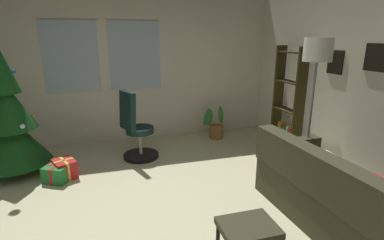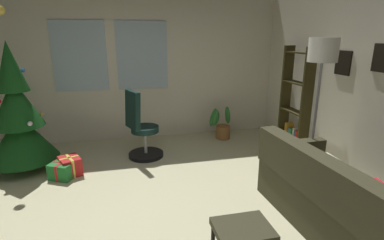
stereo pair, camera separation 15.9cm
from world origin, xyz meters
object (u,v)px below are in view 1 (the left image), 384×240
gift_box_gold (55,167)px  holiday_tree (10,122)px  gift_box_green (58,173)px  bookshelf (288,106)px  potted_plant (214,125)px  footstool (248,230)px  office_chair (136,133)px  floor_lamp (317,62)px  gift_box_red (65,169)px  couch (370,210)px

gift_box_gold → holiday_tree: bearing=167.5°
gift_box_green → holiday_tree: bearing=144.9°
gift_box_gold → bookshelf: size_ratio=0.21×
gift_box_gold → potted_plant: size_ratio=0.60×
potted_plant → holiday_tree: bearing=-168.7°
footstool → office_chair: office_chair is taller
holiday_tree → floor_lamp: 4.09m
holiday_tree → bookshelf: holiday_tree is taller
gift_box_red → gift_box_green: bearing=-135.7°
couch → bookshelf: (0.51, 2.19, 0.49)m
gift_box_gold → gift_box_green: bearing=-74.6°
gift_box_gold → floor_lamp: bearing=-21.0°
office_chair → gift_box_red: bearing=-159.2°
office_chair → floor_lamp: (2.06, -1.42, 1.16)m
gift_box_gold → office_chair: office_chair is taller
gift_box_gold → floor_lamp: floor_lamp is taller
floor_lamp → gift_box_green: bearing=163.4°
gift_box_red → bookshelf: size_ratio=0.22×
footstool → floor_lamp: (1.40, 1.12, 1.27)m
gift_box_red → floor_lamp: bearing=-18.3°
gift_box_red → floor_lamp: floor_lamp is taller
holiday_tree → floor_lamp: (3.77, -1.36, 0.82)m
couch → office_chair: bearing=127.3°
gift_box_green → gift_box_gold: gift_box_green is taller
footstool → holiday_tree: bearing=133.6°
gift_box_red → potted_plant: (2.57, 0.99, 0.12)m
floor_lamp → office_chair: bearing=145.5°
bookshelf → holiday_tree: bearing=175.8°
gift_box_green → office_chair: bearing=22.9°
floor_lamp → gift_box_red: bearing=161.7°
footstool → gift_box_green: size_ratio=1.16×
floor_lamp → potted_plant: size_ratio=3.05×
footstool → potted_plant: 3.25m
holiday_tree → footstool: bearing=-46.4°
footstool → office_chair: size_ratio=0.43×
couch → gift_box_green: 3.71m
holiday_tree → gift_box_gold: bearing=-12.5°
office_chair → potted_plant: office_chair is taller
footstool → bookshelf: size_ratio=0.27×
gift_box_red → floor_lamp: (3.10, -1.03, 1.46)m
holiday_tree → gift_box_green: bearing=-35.1°
potted_plant → office_chair: bearing=-158.8°
gift_box_red → bookshelf: 3.55m
couch → floor_lamp: 1.72m
holiday_tree → bookshelf: bearing=-4.2°
footstool → gift_box_gold: (-1.86, 2.37, -0.24)m
couch → holiday_tree: 4.45m
office_chair → bookshelf: size_ratio=0.63×
holiday_tree → gift_box_gold: 0.86m
footstool → bookshelf: bearing=50.6°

